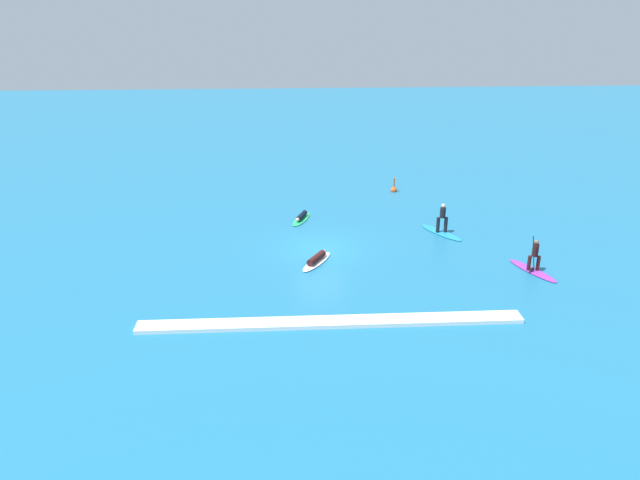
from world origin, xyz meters
name	(u,v)px	position (x,y,z in m)	size (l,w,h in m)	color
ground_plane	(320,248)	(0.00, 0.00, 0.00)	(120.00, 120.00, 0.00)	#1E6B93
surfer_on_blue_board	(442,226)	(7.18, 1.91, 0.44)	(2.29, 3.11, 1.80)	#1E8CD1
surfer_on_green_board	(301,218)	(-0.88, 4.67, 0.14)	(1.56, 2.71, 0.39)	#23B266
surfer_on_purple_board	(533,264)	(10.51, -3.59, 0.40)	(1.88, 3.14, 2.05)	purple
surfer_on_white_board	(317,260)	(-0.28, -1.88, 0.17)	(1.99, 2.78, 0.46)	white
marker_buoy	(394,189)	(5.76, 10.06, 0.16)	(0.44, 0.44, 1.12)	#E55119
wave_crest	(331,322)	(0.00, -8.31, 0.09)	(16.35, 0.90, 0.18)	white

